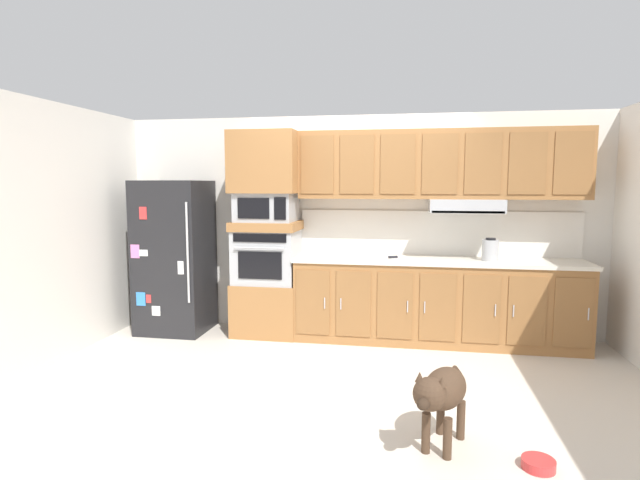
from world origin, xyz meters
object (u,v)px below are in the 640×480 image
(built_in_oven, at_px, (267,256))
(screwdriver, at_px, (393,257))
(dog, at_px, (441,393))
(refrigerator, at_px, (175,256))
(electric_kettle, at_px, (490,250))
(microwave, at_px, (267,207))
(dog_food_bowl, at_px, (538,464))

(built_in_oven, xyz_separation_m, screwdriver, (1.43, -0.06, 0.03))
(screwdriver, height_order, dog, screwdriver)
(refrigerator, distance_m, electric_kettle, 3.53)
(microwave, distance_m, screwdriver, 1.52)
(screwdriver, xyz_separation_m, dog, (0.38, -2.25, -0.54))
(refrigerator, distance_m, screwdriver, 2.53)
(microwave, bearing_deg, electric_kettle, -1.11)
(electric_kettle, bearing_deg, dog, -105.43)
(electric_kettle, relative_size, dog_food_bowl, 1.20)
(dog, bearing_deg, refrigerator, -106.03)
(electric_kettle, xyz_separation_m, dog, (-0.62, -2.26, -0.64))
(refrigerator, height_order, microwave, refrigerator)
(built_in_oven, height_order, screwdriver, built_in_oven)
(screwdriver, relative_size, electric_kettle, 0.67)
(dog, relative_size, dog_food_bowl, 3.85)
(microwave, distance_m, dog, 3.12)
(dog_food_bowl, bearing_deg, dog, 168.57)
(electric_kettle, xyz_separation_m, dog_food_bowl, (-0.05, -2.38, -1.00))
(microwave, height_order, dog, microwave)
(screwdriver, xyz_separation_m, electric_kettle, (1.01, 0.01, 0.10))
(electric_kettle, bearing_deg, built_in_oven, 178.89)
(screwdriver, bearing_deg, electric_kettle, 0.47)
(dog_food_bowl, bearing_deg, screwdriver, 112.00)
(electric_kettle, bearing_deg, refrigerator, -179.67)
(refrigerator, relative_size, electric_kettle, 7.33)
(refrigerator, distance_m, dog_food_bowl, 4.29)
(built_in_oven, height_order, microwave, microwave)
(microwave, xyz_separation_m, electric_kettle, (2.43, -0.05, -0.43))
(built_in_oven, relative_size, microwave, 1.09)
(microwave, relative_size, electric_kettle, 2.68)
(built_in_oven, bearing_deg, electric_kettle, -1.11)
(built_in_oven, distance_m, dog_food_bowl, 3.51)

